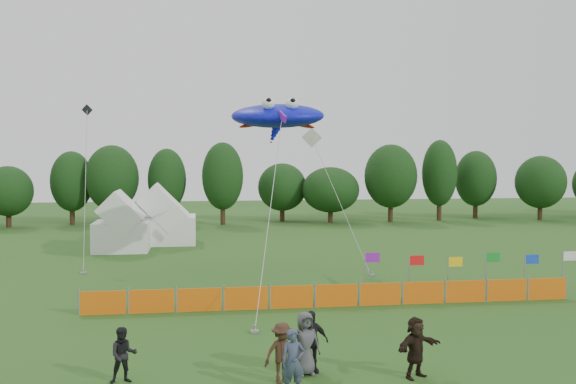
{
  "coord_description": "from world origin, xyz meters",
  "views": [
    {
      "loc": [
        -3.68,
        -19.33,
        6.54
      ],
      "look_at": [
        0.0,
        6.0,
        5.2
      ],
      "focal_mm": 40.0,
      "sensor_mm": 36.0,
      "label": 1
    }
  ],
  "objects": [
    {
      "name": "spectator_b",
      "position": [
        -5.79,
        -0.44,
        0.82
      ],
      "size": [
        0.88,
        0.73,
        1.63
      ],
      "primitive_type": "imported",
      "rotation": [
        0.0,
        0.0,
        0.16
      ],
      "color": "black",
      "rests_on": "ground"
    },
    {
      "name": "tent_left",
      "position": [
        -8.84,
        27.09,
        1.72
      ],
      "size": [
        3.86,
        3.86,
        3.4
      ],
      "color": "white",
      "rests_on": "ground"
    },
    {
      "name": "small_kite_dark",
      "position": [
        -10.27,
        20.87,
        5.14
      ],
      "size": [
        1.01,
        5.66,
        10.03
      ],
      "color": "black",
      "rests_on": "ground"
    },
    {
      "name": "spectator_e",
      "position": [
        -0.43,
        -0.51,
        0.96
      ],
      "size": [
        1.05,
        0.81,
        1.92
      ],
      "primitive_type": "imported",
      "rotation": [
        0.0,
        0.0,
        0.23
      ],
      "color": "#46454A",
      "rests_on": "ground"
    },
    {
      "name": "tent_right",
      "position": [
        -6.09,
        30.57,
        1.76
      ],
      "size": [
        4.94,
        3.95,
        3.49
      ],
      "color": "white",
      "rests_on": "ground"
    },
    {
      "name": "ground",
      "position": [
        0.0,
        0.0,
        0.0
      ],
      "size": [
        160.0,
        160.0,
        0.0
      ],
      "primitive_type": "plane",
      "color": "#234C16",
      "rests_on": "ground"
    },
    {
      "name": "spectator_f",
      "position": [
        2.8,
        -1.26,
        0.92
      ],
      "size": [
        1.76,
        1.26,
        1.83
      ],
      "primitive_type": "imported",
      "rotation": [
        0.0,
        0.0,
        0.47
      ],
      "color": "black",
      "rests_on": "ground"
    },
    {
      "name": "barrier_fence",
      "position": [
        2.45,
        8.05,
        0.5
      ],
      "size": [
        21.9,
        0.06,
        1.0
      ],
      "color": "#E15F0C",
      "rests_on": "ground"
    },
    {
      "name": "spectator_c",
      "position": [
        -1.21,
        -1.12,
        0.89
      ],
      "size": [
        1.29,
        0.99,
        1.77
      ],
      "primitive_type": "imported",
      "rotation": [
        0.0,
        0.0,
        0.32
      ],
      "color": "#362315",
      "rests_on": "ground"
    },
    {
      "name": "spectator_d",
      "position": [
        -0.22,
        -0.31,
        0.95
      ],
      "size": [
        1.14,
        0.53,
        1.9
      ],
      "primitive_type": "imported",
      "rotation": [
        0.0,
        0.0,
        0.06
      ],
      "color": "black",
      "rests_on": "ground"
    },
    {
      "name": "small_kite_white",
      "position": [
        4.17,
        18.65,
        5.79
      ],
      "size": [
        3.26,
        5.27,
        8.48
      ],
      "color": "white",
      "rests_on": "ground"
    },
    {
      "name": "flag_row",
      "position": [
        9.1,
        9.09,
        1.39
      ],
      "size": [
        10.73,
        0.74,
        2.22
      ],
      "color": "gray",
      "rests_on": "ground"
    },
    {
      "name": "stingray_kite",
      "position": [
        0.9,
        16.4,
        8.87
      ],
      "size": [
        5.88,
        18.75,
        9.83
      ],
      "color": "#1016E9",
      "rests_on": "ground"
    },
    {
      "name": "spectator_a",
      "position": [
        -1.03,
        -2.08,
        0.91
      ],
      "size": [
        0.66,
        0.44,
        1.82
      ],
      "primitive_type": "imported",
      "rotation": [
        0.0,
        0.0,
        0.0
      ],
      "color": "#333D56",
      "rests_on": "ground"
    },
    {
      "name": "treeline",
      "position": [
        1.61,
        44.93,
        4.18
      ],
      "size": [
        104.57,
        8.78,
        8.36
      ],
      "color": "#382314",
      "rests_on": "ground"
    }
  ]
}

